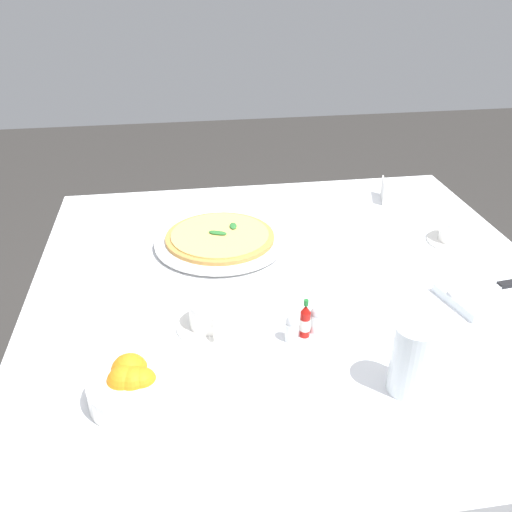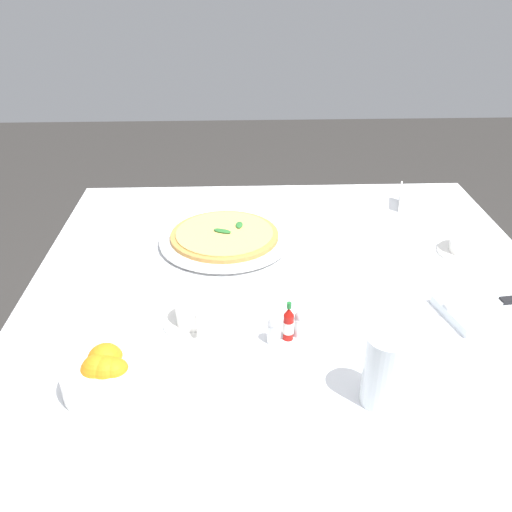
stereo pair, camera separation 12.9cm
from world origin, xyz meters
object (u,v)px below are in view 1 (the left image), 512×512
(coffee_cup_far_right, at_px, (455,232))
(water_glass_far_left, at_px, (411,363))
(hot_sauce_bottle, at_px, (305,321))
(pizza, at_px, (220,236))
(citrus_bowl, at_px, (133,385))
(menu_card, at_px, (383,190))
(coffee_cup_center_back, at_px, (209,316))
(pepper_shaker, at_px, (318,321))
(napkin_folded, at_px, (493,292))
(dinner_knife, at_px, (494,287))
(salt_shaker, at_px, (292,330))
(pizza_plate, at_px, (220,241))

(coffee_cup_far_right, xyz_separation_m, water_glass_far_left, (0.32, 0.49, 0.03))
(hot_sauce_bottle, bearing_deg, water_glass_far_left, 129.37)
(pizza, bearing_deg, citrus_bowl, 69.43)
(water_glass_far_left, bearing_deg, citrus_bowl, -6.04)
(coffee_cup_far_right, height_order, menu_card, coffee_cup_far_right)
(coffee_cup_center_back, distance_m, pepper_shaker, 0.21)
(napkin_folded, bearing_deg, water_glass_far_left, 26.23)
(dinner_knife, relative_size, citrus_bowl, 1.31)
(coffee_cup_center_back, relative_size, pepper_shaker, 2.35)
(napkin_folded, distance_m, dinner_knife, 0.01)
(napkin_folded, relative_size, hot_sauce_bottle, 2.94)
(napkin_folded, distance_m, salt_shaker, 0.47)
(coffee_cup_center_back, bearing_deg, salt_shaker, 157.17)
(citrus_bowl, xyz_separation_m, salt_shaker, (-0.29, -0.11, -0.00))
(pizza, distance_m, salt_shaker, 0.41)
(coffee_cup_far_right, distance_m, water_glass_far_left, 0.59)
(pizza_plate, relative_size, pizza, 1.21)
(salt_shaker, distance_m, pepper_shaker, 0.06)
(pizza, distance_m, coffee_cup_far_right, 0.59)
(dinner_knife, height_order, hot_sauce_bottle, hot_sauce_bottle)
(water_glass_far_left, height_order, dinner_knife, water_glass_far_left)
(pepper_shaker, relative_size, menu_card, 0.64)
(salt_shaker, bearing_deg, citrus_bowl, 20.90)
(water_glass_far_left, relative_size, menu_card, 1.48)
(pizza_plate, distance_m, pepper_shaker, 0.41)
(pepper_shaker, bearing_deg, salt_shaker, 19.65)
(napkin_folded, height_order, salt_shaker, salt_shaker)
(water_glass_far_left, xyz_separation_m, hot_sauce_bottle, (0.14, -0.17, -0.02))
(salt_shaker, bearing_deg, coffee_cup_center_back, -22.83)
(pizza, height_order, coffee_cup_center_back, coffee_cup_center_back)
(pizza_plate, xyz_separation_m, water_glass_far_left, (-0.27, 0.56, 0.05))
(citrus_bowl, bearing_deg, coffee_cup_far_right, -150.61)
(salt_shaker, bearing_deg, napkin_folded, -169.80)
(citrus_bowl, distance_m, salt_shaker, 0.31)
(citrus_bowl, xyz_separation_m, menu_card, (-0.70, -0.72, 0.00))
(pizza_plate, distance_m, menu_card, 0.55)
(pizza_plate, bearing_deg, citrus_bowl, 69.44)
(pepper_shaker, bearing_deg, hot_sauce_bottle, 19.65)
(citrus_bowl, height_order, menu_card, citrus_bowl)
(napkin_folded, bearing_deg, pepper_shaker, -4.44)
(dinner_knife, relative_size, salt_shaker, 3.48)
(pepper_shaker, bearing_deg, napkin_folded, -171.16)
(pizza, xyz_separation_m, coffee_cup_far_right, (-0.59, 0.07, 0.00))
(water_glass_far_left, bearing_deg, coffee_cup_center_back, -35.01)
(pizza, xyz_separation_m, menu_card, (-0.50, -0.21, 0.01))
(coffee_cup_far_right, bearing_deg, pizza, -6.99)
(pizza_plate, height_order, hot_sauce_bottle, hot_sauce_bottle)
(hot_sauce_bottle, height_order, pepper_shaker, hot_sauce_bottle)
(salt_shaker, relative_size, menu_card, 0.64)
(hot_sauce_bottle, distance_m, menu_card, 0.71)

